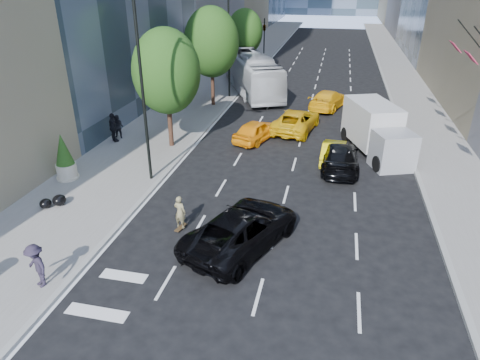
% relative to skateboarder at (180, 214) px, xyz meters
% --- Properties ---
extents(ground, '(160.00, 160.00, 0.00)m').
position_rel_skateboarder_xyz_m(ground, '(3.20, 0.37, -0.78)').
color(ground, black).
rests_on(ground, ground).
extents(sidewalk_left, '(6.00, 120.00, 0.15)m').
position_rel_skateboarder_xyz_m(sidewalk_left, '(-5.80, 30.37, -0.70)').
color(sidewalk_left, slate).
rests_on(sidewalk_left, ground).
extents(sidewalk_right, '(4.00, 120.00, 0.15)m').
position_rel_skateboarder_xyz_m(sidewalk_right, '(13.20, 30.37, -0.70)').
color(sidewalk_right, slate).
rests_on(sidewalk_right, ground).
extents(lamp_near, '(2.13, 0.22, 10.00)m').
position_rel_skateboarder_xyz_m(lamp_near, '(-3.12, 4.37, 5.03)').
color(lamp_near, black).
rests_on(lamp_near, sidewalk_left).
extents(lamp_far, '(2.13, 0.22, 10.00)m').
position_rel_skateboarder_xyz_m(lamp_far, '(-3.12, 22.37, 5.03)').
color(lamp_far, black).
rests_on(lamp_far, sidewalk_left).
extents(tree_near, '(4.20, 4.20, 7.46)m').
position_rel_skateboarder_xyz_m(tree_near, '(-4.00, 9.37, 4.19)').
color(tree_near, black).
rests_on(tree_near, sidewalk_left).
extents(tree_mid, '(4.50, 4.50, 7.99)m').
position_rel_skateboarder_xyz_m(tree_mid, '(-4.00, 19.37, 4.54)').
color(tree_mid, black).
rests_on(tree_mid, sidewalk_left).
extents(tree_far, '(3.90, 3.90, 6.92)m').
position_rel_skateboarder_xyz_m(tree_far, '(-4.00, 32.37, 3.84)').
color(tree_far, black).
rests_on(tree_far, sidewalk_left).
extents(traffic_signal, '(2.48, 0.53, 5.20)m').
position_rel_skateboarder_xyz_m(traffic_signal, '(-3.20, 40.37, 3.46)').
color(traffic_signal, black).
rests_on(traffic_signal, sidewalk_left).
extents(skateboarder, '(0.64, 0.50, 1.56)m').
position_rel_skateboarder_xyz_m(skateboarder, '(0.00, 0.00, 0.00)').
color(skateboarder, olive).
rests_on(skateboarder, ground).
extents(black_sedan_lincoln, '(4.80, 6.51, 1.64)m').
position_rel_skateboarder_xyz_m(black_sedan_lincoln, '(2.95, -0.63, 0.04)').
color(black_sedan_lincoln, black).
rests_on(black_sedan_lincoln, ground).
extents(black_sedan_mercedes, '(2.25, 5.26, 1.51)m').
position_rel_skateboarder_xyz_m(black_sedan_mercedes, '(6.82, 8.37, -0.02)').
color(black_sedan_mercedes, black).
rests_on(black_sedan_mercedes, ground).
extents(taxi_a, '(2.99, 4.54, 1.44)m').
position_rel_skateboarder_xyz_m(taxi_a, '(1.20, 11.87, -0.06)').
color(taxi_a, orange).
rests_on(taxi_a, ground).
extents(taxi_b, '(1.54, 3.94, 1.28)m').
position_rel_skateboarder_xyz_m(taxi_b, '(6.46, 9.37, -0.14)').
color(taxi_b, yellow).
rests_on(taxi_b, ground).
extents(taxi_c, '(3.46, 5.89, 1.54)m').
position_rel_skateboarder_xyz_m(taxi_c, '(3.63, 14.49, -0.01)').
color(taxi_c, '#E9B10C').
rests_on(taxi_c, ground).
extents(taxi_d, '(3.50, 5.64, 1.53)m').
position_rel_skateboarder_xyz_m(taxi_d, '(5.70, 20.87, -0.02)').
color(taxi_d, '#FFB70D').
rests_on(taxi_d, ground).
extents(city_bus, '(7.96, 12.98, 3.58)m').
position_rel_skateboarder_xyz_m(city_bus, '(-1.60, 24.73, 1.01)').
color(city_bus, silver).
rests_on(city_bus, ground).
extents(box_truck, '(4.38, 6.74, 3.04)m').
position_rel_skateboarder_xyz_m(box_truck, '(8.97, 11.32, 0.77)').
color(box_truck, '#B9B9B9').
rests_on(box_truck, ground).
extents(pedestrian_a, '(0.81, 0.64, 1.63)m').
position_rel_skateboarder_xyz_m(pedestrian_a, '(-8.00, 9.85, 0.18)').
color(pedestrian_a, black).
rests_on(pedestrian_a, sidewalk_left).
extents(pedestrian_b, '(1.19, 1.11, 1.96)m').
position_rel_skateboarder_xyz_m(pedestrian_b, '(-8.00, 9.22, 0.35)').
color(pedestrian_b, black).
rests_on(pedestrian_b, sidewalk_left).
extents(pedestrian_c, '(1.29, 1.11, 1.73)m').
position_rel_skateboarder_xyz_m(pedestrian_c, '(-3.60, -4.93, 0.24)').
color(pedestrian_c, '#241E2E').
rests_on(pedestrian_c, sidewalk_left).
extents(planter_shrub, '(1.08, 1.08, 2.60)m').
position_rel_skateboarder_xyz_m(planter_shrub, '(-7.80, 3.37, 0.61)').
color(planter_shrub, beige).
rests_on(planter_shrub, sidewalk_left).
extents(garbage_bags, '(1.07, 1.03, 0.53)m').
position_rel_skateboarder_xyz_m(garbage_bags, '(-6.65, 0.41, -0.38)').
color(garbage_bags, black).
rests_on(garbage_bags, sidewalk_left).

